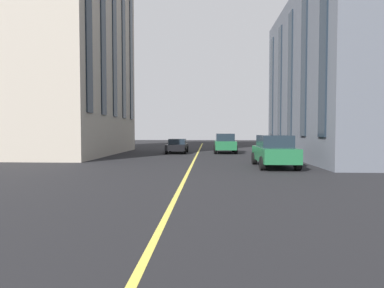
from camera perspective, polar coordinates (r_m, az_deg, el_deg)
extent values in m
cube|color=#D8C64C|center=(15.28, -0.96, -5.62)|extent=(80.00, 0.16, 0.01)
cube|color=black|center=(30.61, -2.68, -0.52)|extent=(4.40, 1.80, 0.55)
cube|color=#19232D|center=(30.81, -2.64, 0.47)|extent=(1.85, 1.58, 0.50)
cylinder|color=black|center=(29.11, -1.27, -1.21)|extent=(0.64, 0.22, 0.64)
cylinder|color=black|center=(29.29, -4.64, -1.20)|extent=(0.64, 0.22, 0.64)
cylinder|color=black|center=(32.00, -0.88, -0.89)|extent=(0.64, 0.22, 0.64)
cylinder|color=black|center=(32.16, -3.96, -0.88)|extent=(0.64, 0.22, 0.64)
cube|color=#1E6038|center=(19.15, 14.61, -1.75)|extent=(4.70, 1.95, 0.80)
cube|color=#19232D|center=(19.11, 14.63, 0.49)|extent=(2.59, 1.72, 0.70)
cylinder|color=black|center=(20.54, 11.17, -2.57)|extent=(0.76, 0.27, 0.76)
cylinder|color=black|center=(20.89, 16.26, -2.54)|extent=(0.76, 0.27, 0.76)
cylinder|color=black|center=(17.49, 12.61, -3.43)|extent=(0.76, 0.27, 0.76)
cylinder|color=black|center=(17.90, 18.54, -3.36)|extent=(0.76, 0.27, 0.76)
cube|color=#1E6038|center=(31.05, 5.95, -0.15)|extent=(4.70, 1.95, 0.80)
cube|color=#19232D|center=(31.03, 5.96, 1.23)|extent=(2.58, 1.72, 0.70)
cylinder|color=black|center=(32.59, 4.17, -0.73)|extent=(0.76, 0.27, 0.76)
cylinder|color=black|center=(32.68, 7.45, -0.74)|extent=(0.76, 0.27, 0.76)
cylinder|color=black|center=(29.49, 4.29, -1.06)|extent=(0.76, 0.27, 0.76)
cylinder|color=black|center=(29.59, 7.91, -1.06)|extent=(0.76, 0.27, 0.76)
cube|color=#A89E8E|center=(33.77, -25.25, 19.65)|extent=(15.44, 13.06, 24.59)
cube|color=#19232D|center=(31.55, -13.84, 22.03)|extent=(1.10, 0.10, 18.69)
cube|color=#19232D|center=(34.36, -12.25, 20.36)|extent=(1.10, 0.10, 18.69)
cube|color=#19232D|center=(37.22, -10.93, 18.95)|extent=(1.10, 0.10, 18.69)
cube|color=#565B66|center=(28.75, 29.80, 10.52)|extent=(17.99, 12.56, 12.73)
cube|color=#19232D|center=(19.84, 22.58, 15.27)|extent=(1.10, 0.10, 9.68)
cube|color=#19232D|center=(23.19, 19.52, 13.39)|extent=(1.10, 0.10, 9.68)
cube|color=#19232D|center=(26.61, 17.27, 11.97)|extent=(1.10, 0.10, 9.68)
cube|color=#19232D|center=(30.06, 15.55, 10.86)|extent=(1.10, 0.10, 9.68)
cube|color=#19232D|center=(33.55, 14.20, 9.97)|extent=(1.10, 0.10, 9.68)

